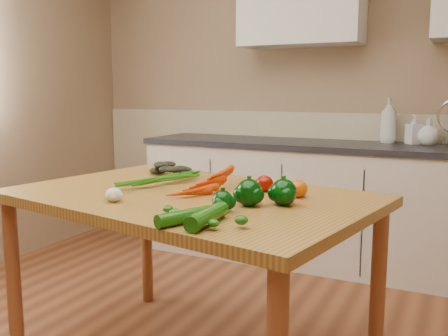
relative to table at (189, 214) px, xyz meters
name	(u,v)px	position (x,y,z in m)	size (l,w,h in m)	color
room	(148,96)	(0.02, -0.32, 0.51)	(4.04, 5.04, 2.64)	brown
counter_run	(333,203)	(0.23, 1.70, -0.28)	(2.84, 0.64, 1.14)	beige
table	(189,214)	(0.00, 0.00, 0.00)	(1.70, 1.25, 0.82)	#A97731
soap_bottle_a	(389,121)	(0.56, 1.88, 0.33)	(0.12, 0.12, 0.32)	silver
soap_bottle_b	(415,129)	(0.75, 1.86, 0.27)	(0.09, 0.10, 0.21)	silver
soap_bottle_c	(429,132)	(0.84, 1.83, 0.26)	(0.14, 0.14, 0.18)	silver
carrot_bunch	(194,181)	(-0.02, 0.08, 0.13)	(0.29, 0.22, 0.08)	#D03904
leafy_greens	(171,164)	(-0.33, 0.39, 0.15)	(0.22, 0.20, 0.11)	black
garlic_bulb	(114,195)	(-0.18, -0.28, 0.12)	(0.07, 0.07, 0.06)	silver
pepper_a	(249,193)	(0.33, -0.11, 0.14)	(0.10, 0.10, 0.10)	#023105
pepper_b	(284,192)	(0.45, -0.04, 0.14)	(0.10, 0.10, 0.10)	#023105
pepper_c	(223,201)	(0.28, -0.24, 0.13)	(0.08, 0.08, 0.08)	#023105
tomato_a	(265,183)	(0.28, 0.18, 0.13)	(0.08, 0.08, 0.07)	#860A02
tomato_b	(288,190)	(0.41, 0.12, 0.12)	(0.06, 0.06, 0.06)	#CC4E05
tomato_c	(298,189)	(0.45, 0.13, 0.13)	(0.08, 0.08, 0.07)	#CC4E05
zucchini_a	(207,216)	(0.32, -0.42, 0.12)	(0.06, 0.06, 0.24)	#114807
zucchini_b	(189,216)	(0.25, -0.42, 0.12)	(0.05, 0.05, 0.26)	#114807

